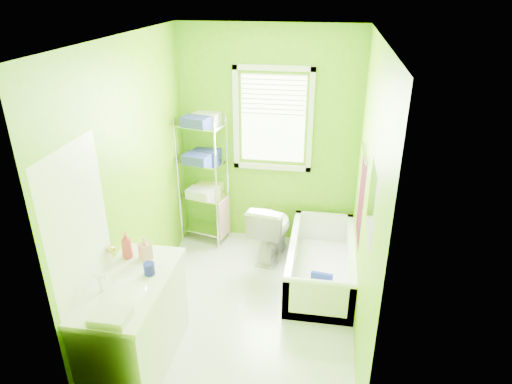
% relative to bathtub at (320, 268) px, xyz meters
% --- Properties ---
extents(ground, '(2.90, 2.90, 0.00)m').
position_rel_bathtub_xyz_m(ground, '(-0.71, -0.59, -0.15)').
color(ground, silver).
rests_on(ground, ground).
extents(room_envelope, '(2.14, 2.94, 2.62)m').
position_rel_bathtub_xyz_m(room_envelope, '(-0.71, -0.59, 1.40)').
color(room_envelope, '#62A508').
rests_on(room_envelope, ground).
extents(window, '(0.92, 0.05, 1.22)m').
position_rel_bathtub_xyz_m(window, '(-0.66, 0.83, 1.46)').
color(window, white).
rests_on(window, ground).
extents(door, '(0.09, 0.80, 2.00)m').
position_rel_bathtub_xyz_m(door, '(-1.74, -1.59, 0.85)').
color(door, white).
rests_on(door, ground).
extents(right_wall_decor, '(0.04, 1.48, 1.17)m').
position_rel_bathtub_xyz_m(right_wall_decor, '(0.33, -0.61, 1.17)').
color(right_wall_decor, '#440719').
rests_on(right_wall_decor, ground).
extents(bathtub, '(0.69, 1.48, 0.48)m').
position_rel_bathtub_xyz_m(bathtub, '(0.00, 0.00, 0.00)').
color(bathtub, white).
rests_on(bathtub, ground).
extents(toilet, '(0.52, 0.77, 0.72)m').
position_rel_bathtub_xyz_m(toilet, '(-0.60, 0.41, 0.21)').
color(toilet, white).
rests_on(toilet, ground).
extents(vanity, '(0.57, 1.11, 1.09)m').
position_rel_bathtub_xyz_m(vanity, '(-1.48, -1.45, 0.30)').
color(vanity, silver).
rests_on(vanity, ground).
extents(wire_shelf_unit, '(0.59, 0.48, 1.61)m').
position_rel_bathtub_xyz_m(wire_shelf_unit, '(-1.45, 0.68, 0.83)').
color(wire_shelf_unit, silver).
rests_on(wire_shelf_unit, ground).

